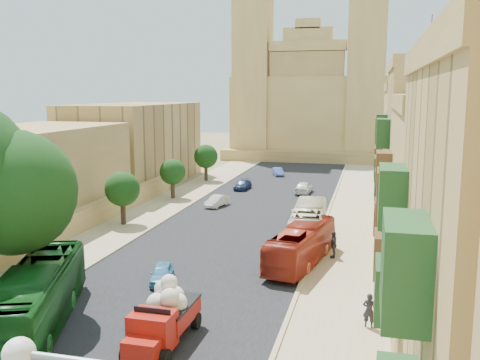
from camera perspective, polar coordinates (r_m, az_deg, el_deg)
The scene contains 28 objects.
road_surface at distance 50.19m, azimuth 1.10°, elevation -3.78°, with size 14.00×140.00×0.01m, color black.
sidewalk_east at distance 49.03m, azimuth 12.02°, elevation -4.31°, with size 5.00×140.00×0.01m, color tan.
sidewalk_west at distance 53.05m, azimuth -8.97°, elevation -3.18°, with size 5.00×140.00×0.01m, color tan.
kerb_east at distance 49.15m, azimuth 9.10°, elevation -4.12°, with size 0.25×140.00×0.12m, color tan.
kerb_west at distance 52.13m, azimuth -6.44°, elevation -3.28°, with size 0.25×140.00×0.12m, color tan.
townhouse_b at distance 29.69m, azimuth 23.61°, elevation -2.61°, with size 9.00×14.00×14.90m.
townhouse_c at distance 43.21m, azimuth 20.69°, elevation 2.77°, with size 9.00×14.00×17.40m.
townhouse_d at distance 57.14m, azimuth 19.04°, elevation 3.57°, with size 9.00×14.00×15.90m.
west_wall at distance 45.52m, azimuth -17.40°, elevation -4.43°, with size 1.00×40.00×1.80m, color tan.
west_building_mid at distance 68.37m, azimuth -11.12°, elevation 3.79°, with size 10.00×22.00×10.00m, color tan.
church at distance 96.91m, azimuth 7.57°, elevation 8.15°, with size 28.00×22.50×36.30m.
street_tree_a at distance 37.17m, azimuth -20.64°, elevation -4.12°, with size 3.05×3.05×4.68m.
street_tree_b at distance 47.31m, azimuth -12.44°, elevation -0.97°, with size 3.03×3.03×4.66m.
street_tree_c at distance 58.19m, azimuth -7.21°, elevation 0.85°, with size 2.81×2.81×4.32m.
street_tree_d at distance 69.38m, azimuth -3.66°, elevation 2.51°, with size 3.08×3.08×4.74m.
red_truck at distance 25.27m, azimuth -8.22°, elevation -14.20°, with size 2.15×5.29×3.07m.
olive_pickup at distance 42.54m, azimuth 7.69°, elevation -5.02°, with size 2.50×4.69×1.86m.
bus_green_north at distance 28.35m, azimuth -20.92°, elevation -11.59°, with size 2.64×11.28×3.14m, color #125318.
bus_red_east at distance 36.23m, azimuth 6.57°, elevation -6.87°, with size 2.22×9.49×2.64m, color #9E2718.
bus_cream_east at distance 41.93m, azimuth 7.30°, elevation -4.54°, with size 2.35×10.04×2.80m, color beige.
car_blue_a at distance 33.22m, azimuth -8.32°, elevation -9.83°, with size 1.29×3.21×1.09m, color teal.
car_white_a at distance 53.93m, azimuth -2.48°, elevation -2.27°, with size 1.18×3.39×1.12m, color silver.
car_cream at distance 48.40m, azimuth 6.67°, elevation -3.65°, with size 1.91×4.13×1.15m, color beige.
car_dkblue at distance 63.39m, azimuth 0.30°, elevation -0.52°, with size 1.52×3.73×1.08m, color #16264C.
car_white_b at distance 61.25m, azimuth 6.82°, elevation -0.80°, with size 1.63×4.05×1.38m, color white.
car_blue_b at distance 74.14m, azimuth 4.06°, elevation 0.89°, with size 1.14×3.28×1.08m, color #4864BF.
pedestrian_a at distance 27.59m, azimuth 13.61°, elevation -13.38°, with size 0.63×0.42×1.74m, color black.
pedestrian_c at distance 37.88m, azimuth 9.96°, elevation -6.81°, with size 1.12×0.47×1.91m, color #303033.
Camera 1 is at (10.80, -17.67, 11.40)m, focal length 40.00 mm.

